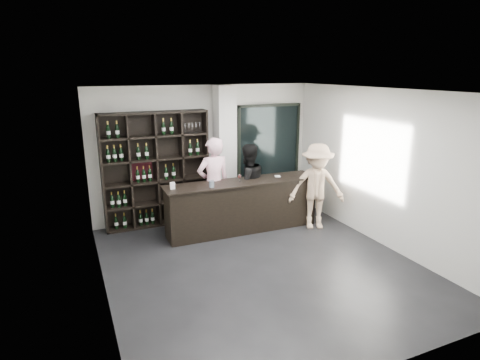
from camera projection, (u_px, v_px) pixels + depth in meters
name	position (u px, v px, depth m)	size (l,w,h in m)	color
floor	(260.00, 265.00, 6.83)	(5.00, 5.50, 0.01)	black
wine_shelf	(156.00, 170.00, 8.32)	(2.20, 0.35, 2.40)	black
structural_column	(225.00, 153.00, 8.76)	(0.40, 0.40, 2.90)	silver
glass_panel	(269.00, 149.00, 9.43)	(1.60, 0.08, 2.10)	black
tasting_counter	(242.00, 206.00, 8.17)	(3.19, 0.66, 1.05)	black
taster_pink	(214.00, 184.00, 8.15)	(0.70, 0.46, 1.92)	#FFBFCF
taster_black	(248.00, 184.00, 8.47)	(0.84, 0.66, 1.73)	black
customer	(316.00, 187.00, 8.22)	(1.15, 0.66, 1.78)	tan
wine_glass	(240.00, 178.00, 7.97)	(0.07, 0.07, 0.18)	white
spit_cup	(212.00, 184.00, 7.61)	(0.10, 0.10, 0.13)	#9CACC2
napkin_stack	(277.00, 176.00, 8.38)	(0.11, 0.11, 0.02)	white
card_stand	(172.00, 186.00, 7.49)	(0.09, 0.04, 0.13)	white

